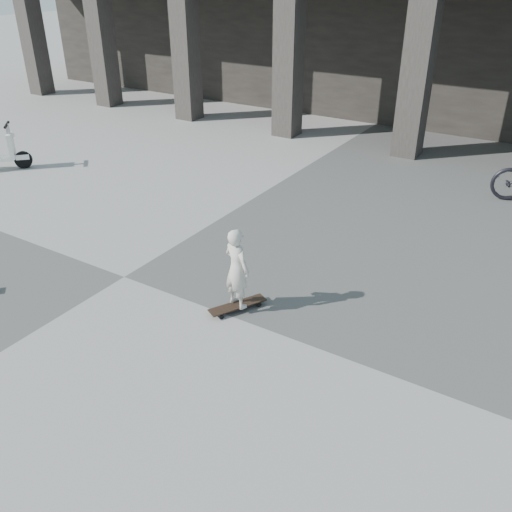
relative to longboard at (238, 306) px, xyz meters
The scene contains 4 objects.
ground 2.06m from the longboard, behind, with size 90.00×90.00×0.00m, color #4B4C49.
colonnade 14.04m from the longboard, 98.58° to the left, with size 28.00×8.82×6.00m.
longboard is the anchor object (origin of this frame).
child 0.62m from the longboard, 90.00° to the right, with size 0.44×0.29×1.20m, color beige.
Camera 1 is at (5.72, -5.18, 4.41)m, focal length 38.00 mm.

